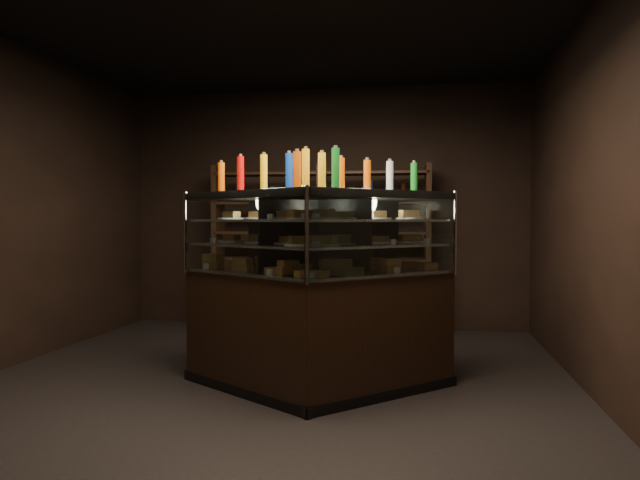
# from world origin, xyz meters

# --- Properties ---
(ground) EXTENTS (5.00, 5.00, 0.00)m
(ground) POSITION_xyz_m (0.00, 0.00, 0.00)
(ground) COLOR black
(ground) RESTS_ON ground
(room_shell) EXTENTS (5.02, 5.02, 3.01)m
(room_shell) POSITION_xyz_m (0.00, 0.00, 1.94)
(room_shell) COLOR black
(room_shell) RESTS_ON ground
(display_case) EXTENTS (2.26, 1.53, 1.59)m
(display_case) POSITION_xyz_m (0.40, -0.17, 0.53)
(display_case) COLOR black
(display_case) RESTS_ON ground
(food_display) EXTENTS (1.84, 1.02, 0.48)m
(food_display) POSITION_xyz_m (0.40, -0.17, 1.22)
(food_display) COLOR #C87847
(food_display) RESTS_ON display_case
(bottles_top) EXTENTS (1.66, 0.88, 0.30)m
(bottles_top) POSITION_xyz_m (0.40, -0.17, 1.72)
(bottles_top) COLOR silver
(bottles_top) RESTS_ON display_case
(potted_conifer) EXTENTS (0.35, 0.35, 0.75)m
(potted_conifer) POSITION_xyz_m (0.70, -0.05, 0.43)
(potted_conifer) COLOR black
(potted_conifer) RESTS_ON ground
(back_shelving) EXTENTS (2.59, 0.56, 2.00)m
(back_shelving) POSITION_xyz_m (0.04, 2.05, 0.60)
(back_shelving) COLOR black
(back_shelving) RESTS_ON ground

